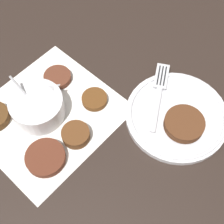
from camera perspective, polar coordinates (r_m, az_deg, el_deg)
ground_plane at (r=0.69m, az=-10.37°, el=0.40°), size 4.00×4.00×0.00m
napkin at (r=0.69m, az=-11.63°, el=-0.63°), size 0.30×0.28×0.00m
sauce_bowl at (r=0.67m, az=-13.36°, el=0.89°), size 0.12×0.11×0.09m
fritter_0 at (r=0.64m, az=-12.06°, el=-8.15°), size 0.08×0.08×0.02m
fritter_1 at (r=0.69m, az=-3.22°, el=2.36°), size 0.06×0.06×0.01m
fritter_3 at (r=0.64m, az=-6.65°, el=-4.12°), size 0.06×0.06×0.02m
fritter_4 at (r=0.73m, az=-9.93°, el=6.28°), size 0.06×0.06×0.01m
serving_plate at (r=0.68m, az=11.76°, el=-0.54°), size 0.22×0.22×0.02m
fritter_on_plate at (r=0.65m, az=13.05°, el=-2.09°), size 0.08×0.08×0.02m
fork at (r=0.70m, az=8.68°, el=4.25°), size 0.16×0.11×0.00m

